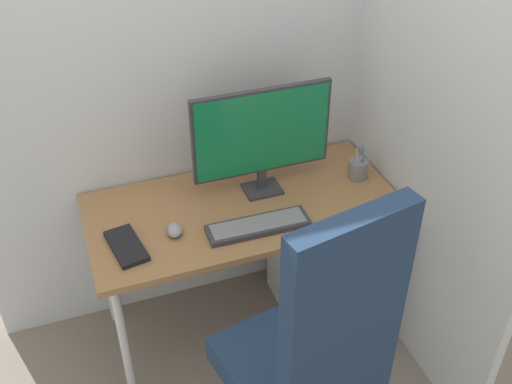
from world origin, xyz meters
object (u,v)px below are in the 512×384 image
office_chair (312,355)px  monitor (262,134)px  keyboard (258,226)px  filing_cabinet (324,266)px  notebook (126,246)px  mouse (175,230)px  pen_holder (358,169)px

office_chair → monitor: bearing=80.8°
monitor → keyboard: bearing=-113.3°
filing_cabinet → notebook: 0.99m
monitor → mouse: size_ratio=7.07×
notebook → keyboard: bearing=-16.0°
pen_holder → mouse: bearing=-172.8°
keyboard → notebook: keyboard is taller
office_chair → notebook: 0.81m
filing_cabinet → mouse: bearing=-175.6°
mouse → monitor: bearing=32.1°
filing_cabinet → pen_holder: size_ratio=3.48×
office_chair → pen_holder: office_chair is taller
filing_cabinet → monitor: (-0.27, 0.11, 0.70)m
office_chair → keyboard: office_chair is taller
office_chair → monitor: (0.14, 0.84, 0.33)m
filing_cabinet → keyboard: keyboard is taller
filing_cabinet → pen_holder: (0.16, 0.05, 0.48)m
monitor → pen_holder: 0.49m
monitor → filing_cabinet: bearing=-23.0°
filing_cabinet → notebook: (-0.88, -0.07, 0.44)m
filing_cabinet → monitor: 0.76m
filing_cabinet → mouse: mouse is taller
mouse → notebook: (-0.19, -0.02, -0.01)m
office_chair → notebook: size_ratio=5.81×
filing_cabinet → mouse: size_ratio=6.83×
monitor → pen_holder: size_ratio=3.60×
office_chair → mouse: 0.73m
mouse → notebook: 0.19m
notebook → office_chair: bearing=-63.4°
monitor → mouse: 0.52m
pen_holder → notebook: size_ratio=0.72×
filing_cabinet → mouse: (-0.69, -0.05, 0.45)m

